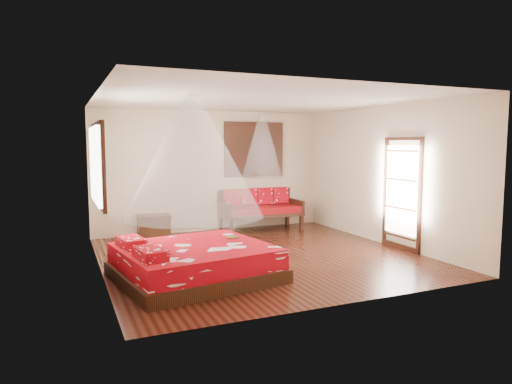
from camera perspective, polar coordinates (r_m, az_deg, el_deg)
room at (r=8.18m, az=0.48°, el=1.60°), size 5.54×5.54×2.84m
bed at (r=7.03m, az=-7.80°, el=-8.69°), size 2.50×2.32×0.65m
daybed at (r=10.87m, az=0.45°, el=-1.96°), size 1.91×0.85×0.97m
storage_chest at (r=10.23m, az=-12.66°, el=-4.15°), size 0.75×0.58×0.49m
shutter_panel at (r=11.07m, az=-0.24°, el=5.34°), size 1.52×0.06×1.32m
window_left at (r=7.68m, az=-18.99°, el=3.23°), size 0.10×1.74×1.34m
glazed_door at (r=9.18m, az=17.75°, el=-0.28°), size 0.08×1.02×2.16m
wine_tray at (r=7.50m, az=-2.99°, el=-5.39°), size 0.23×0.23×0.19m
mosquito_net_main at (r=6.81m, az=-7.83°, el=4.45°), size 2.07×2.07×1.80m
mosquito_net_daybed at (r=10.64m, az=0.76°, el=5.85°), size 0.95×0.95×1.50m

